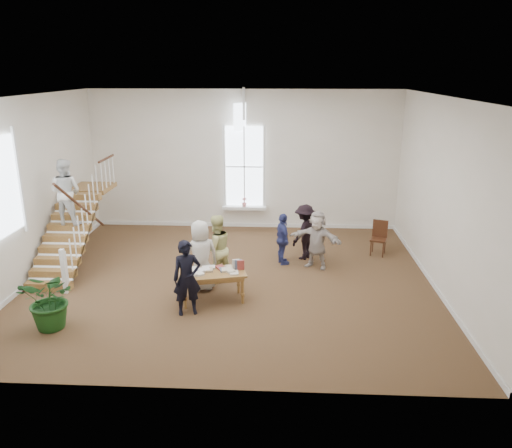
# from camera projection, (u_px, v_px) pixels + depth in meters

# --- Properties ---
(ground) EXTENTS (10.00, 10.00, 0.00)m
(ground) POSITION_uv_depth(u_px,v_px,m) (232.00, 280.00, 12.59)
(ground) COLOR #4D351E
(ground) RESTS_ON ground
(room_shell) EXTENTS (10.49, 10.00, 10.00)m
(room_shell) POSITION_uv_depth(u_px,v_px,m) (245.00, 216.00, 16.66)
(room_shell) COLOR silver
(room_shell) RESTS_ON ground
(staircase) EXTENTS (1.10, 4.10, 2.92)m
(staircase) POSITION_uv_depth(u_px,v_px,m) (69.00, 208.00, 13.04)
(staircase) COLOR brown
(staircase) RESTS_ON ground
(library_table) EXTENTS (1.63, 1.09, 0.76)m
(library_table) POSITION_uv_depth(u_px,v_px,m) (212.00, 275.00, 11.31)
(library_table) COLOR brown
(library_table) RESTS_ON ground
(police_officer) EXTENTS (0.70, 0.57, 1.66)m
(police_officer) POSITION_uv_depth(u_px,v_px,m) (187.00, 278.00, 10.64)
(police_officer) COLOR black
(police_officer) RESTS_ON ground
(elderly_woman) EXTENTS (1.00, 0.87, 1.72)m
(elderly_woman) POSITION_uv_depth(u_px,v_px,m) (201.00, 256.00, 11.82)
(elderly_woman) COLOR beige
(elderly_woman) RESTS_ON ground
(person_yellow) EXTENTS (1.06, 1.01, 1.72)m
(person_yellow) POSITION_uv_depth(u_px,v_px,m) (216.00, 249.00, 12.28)
(person_yellow) COLOR #D1CE82
(person_yellow) RESTS_ON ground
(woman_cluster_a) EXTENTS (0.59, 0.90, 1.42)m
(woman_cluster_a) POSITION_uv_depth(u_px,v_px,m) (283.00, 239.00, 13.43)
(woman_cluster_a) COLOR navy
(woman_cluster_a) RESTS_ON ground
(woman_cluster_b) EXTENTS (1.04, 1.15, 1.55)m
(woman_cluster_b) POSITION_uv_depth(u_px,v_px,m) (304.00, 232.00, 13.81)
(woman_cluster_b) COLOR black
(woman_cluster_b) RESTS_ON ground
(woman_cluster_c) EXTENTS (1.50, 1.05, 1.56)m
(woman_cluster_c) POSITION_uv_depth(u_px,v_px,m) (317.00, 240.00, 13.18)
(woman_cluster_c) COLOR beige
(woman_cluster_c) RESTS_ON ground
(floor_plant) EXTENTS (1.31, 1.19, 1.27)m
(floor_plant) POSITION_uv_depth(u_px,v_px,m) (51.00, 300.00, 10.08)
(floor_plant) COLOR #153E13
(floor_plant) RESTS_ON ground
(side_chair) EXTENTS (0.54, 0.54, 0.98)m
(side_chair) POSITION_uv_depth(u_px,v_px,m) (379.00, 236.00, 14.21)
(side_chair) COLOR #381E0F
(side_chair) RESTS_ON ground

